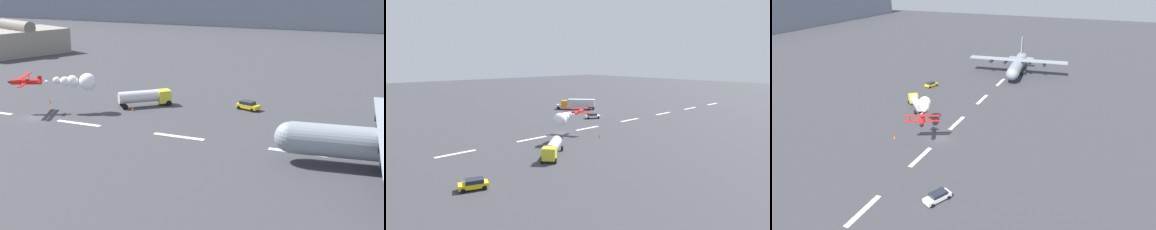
# 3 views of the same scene
# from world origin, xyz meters

# --- Properties ---
(ground_plane) EXTENTS (440.00, 440.00, 0.00)m
(ground_plane) POSITION_xyz_m (0.00, 0.00, 0.00)
(ground_plane) COLOR #38383D
(ground_plane) RESTS_ON ground
(runway_stripe_0) EXTENTS (8.00, 0.90, 0.01)m
(runway_stripe_0) POSITION_xyz_m (-78.93, 0.00, 0.01)
(runway_stripe_0) COLOR white
(runway_stripe_0) RESTS_ON ground
(runway_stripe_1) EXTENTS (8.00, 0.90, 0.01)m
(runway_stripe_1) POSITION_xyz_m (-61.39, 0.00, 0.01)
(runway_stripe_1) COLOR white
(runway_stripe_1) RESTS_ON ground
(runway_stripe_2) EXTENTS (8.00, 0.90, 0.01)m
(runway_stripe_2) POSITION_xyz_m (-43.85, 0.00, 0.01)
(runway_stripe_2) COLOR white
(runway_stripe_2) RESTS_ON ground
(runway_stripe_3) EXTENTS (8.00, 0.90, 0.01)m
(runway_stripe_3) POSITION_xyz_m (-26.31, 0.00, 0.01)
(runway_stripe_3) COLOR white
(runway_stripe_3) RESTS_ON ground
(runway_stripe_4) EXTENTS (8.00, 0.90, 0.01)m
(runway_stripe_4) POSITION_xyz_m (-8.77, 0.00, 0.01)
(runway_stripe_4) COLOR white
(runway_stripe_4) RESTS_ON ground
(runway_stripe_5) EXTENTS (8.00, 0.90, 0.01)m
(runway_stripe_5) POSITION_xyz_m (8.77, 0.00, 0.01)
(runway_stripe_5) COLOR white
(runway_stripe_5) RESTS_ON ground
(runway_stripe_6) EXTENTS (8.00, 0.90, 0.01)m
(runway_stripe_6) POSITION_xyz_m (26.31, 0.00, 0.01)
(runway_stripe_6) COLOR white
(runway_stripe_6) RESTS_ON ground
(stunt_biplane_red) EXTENTS (13.80, 9.54, 2.95)m
(stunt_biplane_red) POSITION_xyz_m (3.84, 5.83, 5.23)
(stunt_biplane_red) COLOR red
(semi_truck_orange) EXTENTS (11.32, 12.06, 3.70)m
(semi_truck_orange) POSITION_xyz_m (-28.48, -26.40, 2.12)
(semi_truck_orange) COLOR silver
(semi_truck_orange) RESTS_ON ground
(fuel_tanker_truck) EXTENTS (8.46, 8.11, 2.90)m
(fuel_tanker_truck) POSITION_xyz_m (13.37, 13.92, 1.75)
(fuel_tanker_truck) COLOR yellow
(fuel_tanker_truck) RESTS_ON ground
(followme_car_yellow) EXTENTS (4.86, 3.64, 1.52)m
(followme_car_yellow) POSITION_xyz_m (-19.67, -9.37, 0.81)
(followme_car_yellow) COLOR white
(followme_car_yellow) RESTS_ON ground
(airport_staff_sedan) EXTENTS (4.41, 3.02, 1.52)m
(airport_staff_sedan) POSITION_xyz_m (30.93, 18.82, 0.81)
(airport_staff_sedan) COLOR yellow
(airport_staff_sedan) RESTS_ON ground
(traffic_cone_near) EXTENTS (0.44, 0.44, 0.75)m
(traffic_cone_near) POSITION_xyz_m (-4.04, 9.16, 0.38)
(traffic_cone_near) COLOR orange
(traffic_cone_near) RESTS_ON ground
(traffic_cone_far) EXTENTS (0.44, 0.44, 0.75)m
(traffic_cone_far) POSITION_xyz_m (12.89, 10.12, 0.38)
(traffic_cone_far) COLOR orange
(traffic_cone_far) RESTS_ON ground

